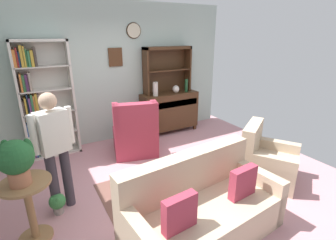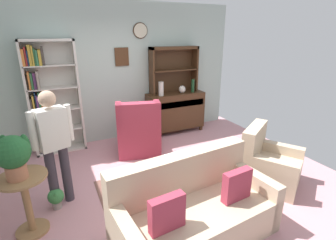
% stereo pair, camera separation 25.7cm
% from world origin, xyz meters
% --- Properties ---
extents(ground_plane, '(5.40, 4.60, 0.02)m').
position_xyz_m(ground_plane, '(0.00, 0.00, -0.01)').
color(ground_plane, '#C68C93').
extents(wall_back, '(5.00, 0.09, 2.80)m').
position_xyz_m(wall_back, '(0.00, 2.13, 1.41)').
color(wall_back, '#ADC1B7').
rests_on(wall_back, ground_plane).
extents(area_rug, '(2.48, 1.62, 0.01)m').
position_xyz_m(area_rug, '(0.20, -0.30, 0.00)').
color(area_rug, brown).
rests_on(area_rug, ground_plane).
extents(bookshelf, '(0.90, 0.30, 2.10)m').
position_xyz_m(bookshelf, '(-1.48, 1.94, 1.09)').
color(bookshelf, silver).
rests_on(bookshelf, ground_plane).
extents(sideboard, '(1.30, 0.45, 0.92)m').
position_xyz_m(sideboard, '(1.08, 1.86, 0.51)').
color(sideboard, '#422816').
rests_on(sideboard, ground_plane).
extents(sideboard_hutch, '(1.10, 0.26, 1.00)m').
position_xyz_m(sideboard_hutch, '(1.08, 1.97, 1.56)').
color(sideboard_hutch, '#422816').
rests_on(sideboard_hutch, sideboard).
extents(vase_tall, '(0.11, 0.11, 0.30)m').
position_xyz_m(vase_tall, '(0.69, 1.78, 1.07)').
color(vase_tall, beige).
rests_on(vase_tall, sideboard).
extents(vase_round, '(0.15, 0.15, 0.17)m').
position_xyz_m(vase_round, '(1.21, 1.79, 1.01)').
color(vase_round, beige).
rests_on(vase_round, sideboard).
extents(bottle_wine, '(0.07, 0.07, 0.29)m').
position_xyz_m(bottle_wine, '(1.47, 1.77, 1.07)').
color(bottle_wine, '#194223').
rests_on(bottle_wine, sideboard).
extents(couch_floral, '(1.87, 1.01, 0.90)m').
position_xyz_m(couch_floral, '(-0.19, -1.08, 0.31)').
color(couch_floral, '#C6AD8E').
rests_on(couch_floral, ground_plane).
extents(armchair_floral, '(1.05, 1.06, 0.88)m').
position_xyz_m(armchair_floral, '(1.39, -0.65, 0.29)').
color(armchair_floral, '#C6AD8E').
rests_on(armchair_floral, ground_plane).
extents(wingback_chair, '(0.96, 0.97, 1.05)m').
position_xyz_m(wingback_chair, '(-0.05, 1.18, 0.38)').
color(wingback_chair, '#A33347').
rests_on(wingback_chair, ground_plane).
extents(plant_stand, '(0.52, 0.52, 0.74)m').
position_xyz_m(plant_stand, '(-1.86, -0.22, 0.45)').
color(plant_stand, '#997047').
rests_on(plant_stand, ground_plane).
extents(potted_plant_large, '(0.35, 0.35, 0.48)m').
position_xyz_m(potted_plant_large, '(-1.89, -0.25, 1.02)').
color(potted_plant_large, '#AD6B4C').
rests_on(potted_plant_large, plant_stand).
extents(potted_plant_small, '(0.20, 0.20, 0.28)m').
position_xyz_m(potted_plant_small, '(-1.58, 0.09, 0.16)').
color(potted_plant_small, gray).
rests_on(potted_plant_small, ground_plane).
extents(person_reading, '(0.52, 0.30, 1.56)m').
position_xyz_m(person_reading, '(-1.50, 0.19, 0.91)').
color(person_reading, '#38333D').
rests_on(person_reading, ground_plane).
extents(coffee_table, '(0.80, 0.50, 0.42)m').
position_xyz_m(coffee_table, '(0.07, -0.33, 0.35)').
color(coffee_table, '#422816').
rests_on(coffee_table, ground_plane).
extents(book_stack, '(0.20, 0.13, 0.05)m').
position_xyz_m(book_stack, '(0.00, -0.26, 0.45)').
color(book_stack, '#723F7F').
rests_on(book_stack, coffee_table).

